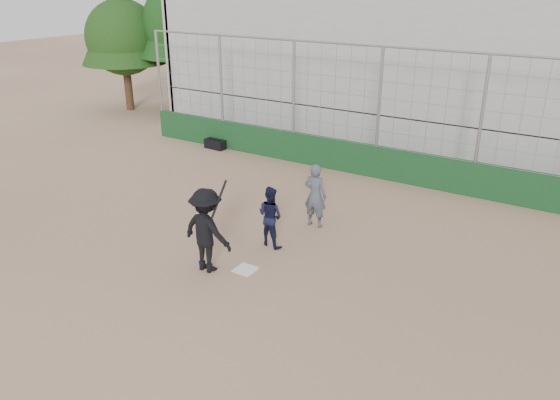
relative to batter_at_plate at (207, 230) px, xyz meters
The scene contains 10 objects.
ground 1.23m from the batter_at_plate, 29.35° to the left, with size 90.00×90.00×0.00m, color #845F47.
home_plate 1.22m from the batter_at_plate, 29.35° to the left, with size 0.44×0.44×0.02m, color white.
backstop 7.43m from the batter_at_plate, 84.61° to the left, with size 18.10×0.25×4.04m.
bleachers 12.52m from the batter_at_plate, 86.76° to the left, with size 20.25×6.70×6.98m.
tree_left 15.74m from the batter_at_plate, 132.12° to the left, with size 4.48×4.48×7.00m.
tree_right 16.42m from the batter_at_plate, 142.31° to the left, with size 3.84×3.84×6.00m.
batter_at_plate is the anchor object (origin of this frame).
catcher_crouched 1.79m from the batter_at_plate, 73.02° to the left, with size 0.82×0.69×1.02m.
umpire 3.30m from the batter_at_plate, 74.76° to the left, with size 0.60×0.39×1.49m, color #444956.
equipment_bag 8.97m from the batter_at_plate, 127.62° to the left, with size 0.81×0.37×0.38m.
Camera 1 is at (6.14, -8.34, 5.91)m, focal length 35.00 mm.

